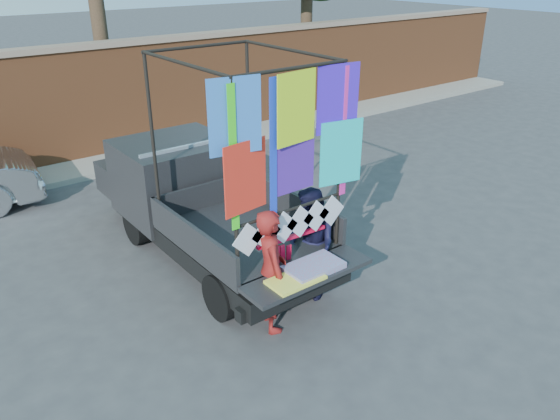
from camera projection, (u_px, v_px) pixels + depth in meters
ground at (271, 288)px, 7.80m from camera, size 90.00×90.00×0.00m
brick_wall at (85, 103)px, 12.27m from camera, size 30.00×0.45×2.61m
curb at (104, 164)px, 12.30m from camera, size 30.00×1.20×0.12m
pickup_truck at (192, 198)px, 8.72m from camera, size 2.04×5.13×3.23m
woman at (271, 271)px, 6.68m from camera, size 0.56×0.69×1.63m
man at (310, 244)px, 7.34m from camera, size 0.66×0.81×1.58m
streamer_bundle at (285, 254)px, 6.91m from camera, size 1.04×0.11×0.71m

